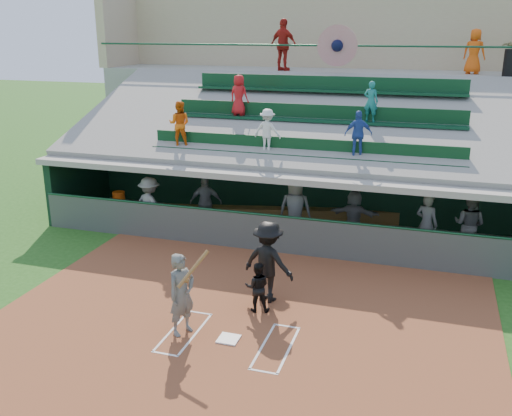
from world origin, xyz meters
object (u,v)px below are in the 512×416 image
(home_plate, at_px, (229,339))
(batter_at_plate, at_px, (182,294))
(water_cooler, at_px, (119,198))
(catcher, at_px, (257,287))
(white_table, at_px, (119,213))

(home_plate, height_order, batter_at_plate, batter_at_plate)
(home_plate, relative_size, batter_at_plate, 0.22)
(water_cooler, bearing_deg, home_plate, -44.53)
(batter_at_plate, relative_size, catcher, 1.66)
(white_table, bearing_deg, home_plate, -31.15)
(catcher, distance_m, water_cooler, 7.58)
(white_table, distance_m, water_cooler, 0.55)
(home_plate, bearing_deg, catcher, 82.47)
(catcher, bearing_deg, white_table, -50.99)
(catcher, bearing_deg, water_cooler, -51.13)
(white_table, relative_size, water_cooler, 1.95)
(home_plate, bearing_deg, batter_at_plate, -179.41)
(home_plate, xyz_separation_m, batter_at_plate, (-1.02, -0.01, 0.89))
(catcher, xyz_separation_m, water_cooler, (-6.13, 4.43, 0.31))
(catcher, relative_size, water_cooler, 2.94)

